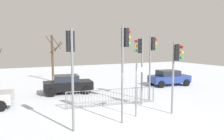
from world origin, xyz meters
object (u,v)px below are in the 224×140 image
traffic_light_foreground_left (176,62)px  direction_sign_post (137,87)px  traffic_light_rear_right (125,53)px  car_black_trailing (68,84)px  traffic_light_mid_right (152,53)px  traffic_light_foreground_right (140,56)px  car_blue_far (169,77)px  traffic_light_rear_left (71,57)px  bare_tree_left (53,56)px

traffic_light_foreground_left → direction_sign_post: 2.58m
traffic_light_rear_right → car_black_trailing: (-0.93, 7.69, -2.70)m
traffic_light_mid_right → traffic_light_foreground_right: bearing=-65.3°
car_blue_far → car_black_trailing: (-9.62, 0.85, 0.00)m
traffic_light_foreground_left → traffic_light_rear_left: 5.83m
traffic_light_foreground_right → car_blue_far: 7.99m
direction_sign_post → bare_tree_left: size_ratio=0.59×
traffic_light_rear_left → car_black_trailing: (1.67, 7.54, -2.56)m
direction_sign_post → traffic_light_foreground_left: bearing=-33.3°
traffic_light_rear_right → direction_sign_post: traffic_light_rear_right is taller
bare_tree_left → traffic_light_foreground_right: bearing=-74.0°
traffic_light_foreground_right → bare_tree_left: bare_tree_left is taller
traffic_light_foreground_left → car_black_trailing: bearing=-117.9°
traffic_light_rear_left → traffic_light_foreground_right: bearing=18.3°
traffic_light_rear_left → car_blue_far: size_ratio=1.14×
traffic_light_rear_left → car_blue_far: traffic_light_rear_left is taller
traffic_light_rear_right → car_black_trailing: 8.20m
traffic_light_foreground_left → bare_tree_left: bearing=-130.0°
traffic_light_rear_right → traffic_light_foreground_left: traffic_light_rear_right is taller
direction_sign_post → car_blue_far: 9.96m
traffic_light_rear_left → bare_tree_left: bearing=76.8°
traffic_light_foreground_right → traffic_light_rear_left: traffic_light_rear_left is taller
traffic_light_mid_right → traffic_light_foreground_left: bearing=-6.7°
traffic_light_rear_left → bare_tree_left: (1.74, 13.91, -0.66)m
traffic_light_foreground_left → traffic_light_rear_left: traffic_light_rear_left is taller
direction_sign_post → car_black_trailing: size_ratio=0.73×
traffic_light_foreground_left → traffic_light_foreground_right: 2.61m
car_black_trailing → traffic_light_foreground_right: bearing=-50.2°
traffic_light_rear_right → direction_sign_post: bearing=100.7°
traffic_light_rear_right → car_black_trailing: bearing=172.2°
traffic_light_rear_right → traffic_light_mid_right: (3.77, 2.94, -0.18)m
car_black_trailing → traffic_light_mid_right: bearing=-38.4°
car_blue_far → car_black_trailing: size_ratio=1.00×
traffic_light_rear_right → traffic_light_foreground_left: bearing=74.4°
traffic_light_rear_left → traffic_light_mid_right: bearing=17.5°
traffic_light_rear_right → car_black_trailing: traffic_light_rear_right is taller
traffic_light_rear_right → car_blue_far: size_ratio=1.19×
traffic_light_rear_left → traffic_light_foreground_left: bearing=-8.0°
traffic_light_foreground_right → car_blue_far: (6.22, 4.39, -2.41)m
traffic_light_rear_right → bare_tree_left: bearing=168.8°
direction_sign_post → traffic_light_rear_right: bearing=-173.6°
traffic_light_foreground_left → direction_sign_post: bearing=-70.3°
traffic_light_rear_left → direction_sign_post: (3.65, 0.35, -1.70)m
traffic_light_foreground_left → traffic_light_foreground_right: bearing=-129.3°
direction_sign_post → car_blue_far: (7.63, 6.33, -0.86)m
traffic_light_foreground_left → direction_sign_post: (-2.16, 0.55, -1.30)m
traffic_light_mid_right → bare_tree_left: 12.06m
traffic_light_foreground_right → car_blue_far: traffic_light_foreground_right is taller
direction_sign_post → traffic_light_mid_right: bearing=22.8°
traffic_light_foreground_right → car_blue_far: size_ratio=1.09×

